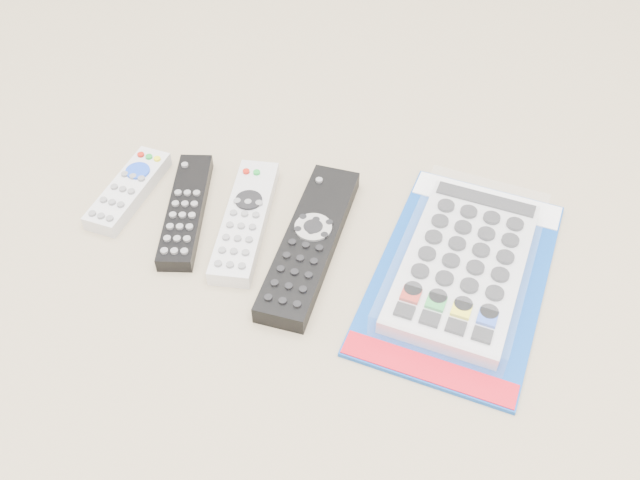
% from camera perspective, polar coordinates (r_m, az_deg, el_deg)
% --- Properties ---
extents(remote_small_grey, '(0.07, 0.15, 0.02)m').
position_cam_1_polar(remote_small_grey, '(0.94, -15.08, 3.90)').
color(remote_small_grey, silver).
rests_on(remote_small_grey, ground).
extents(remote_slim_black, '(0.07, 0.19, 0.02)m').
position_cam_1_polar(remote_slim_black, '(0.90, -10.68, 2.35)').
color(remote_slim_black, black).
rests_on(remote_slim_black, ground).
extents(remote_silver_dvd, '(0.06, 0.20, 0.02)m').
position_cam_1_polar(remote_silver_dvd, '(0.87, -6.00, 1.58)').
color(remote_silver_dvd, silver).
rests_on(remote_silver_dvd, ground).
extents(remote_large_black, '(0.08, 0.25, 0.03)m').
position_cam_1_polar(remote_large_black, '(0.84, -0.82, -0.20)').
color(remote_large_black, black).
rests_on(remote_large_black, ground).
extents(jumbo_remote_packaged, '(0.25, 0.34, 0.04)m').
position_cam_1_polar(jumbo_remote_packaged, '(0.83, 11.42, -1.90)').
color(jumbo_remote_packaged, '#0E429D').
rests_on(jumbo_remote_packaged, ground).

